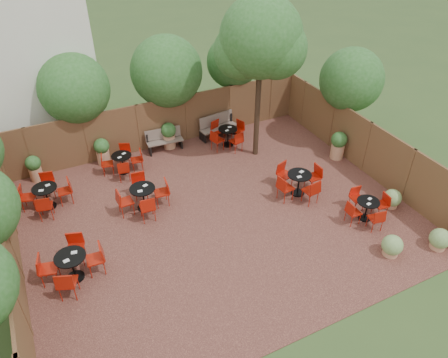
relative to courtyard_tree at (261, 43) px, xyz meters
name	(u,v)px	position (x,y,z in m)	size (l,w,h in m)	color
ground	(218,215)	(-2.95, -2.72, -4.45)	(80.00, 80.00, 0.00)	#354F23
courtyard_paving	(218,215)	(-2.95, -2.72, -4.44)	(12.00, 10.00, 0.02)	#3A1D17
fence_back	(163,123)	(-2.95, 2.28, -3.45)	(12.00, 0.08, 2.00)	#502E1D
fence_left	(12,252)	(-8.95, -2.72, -3.45)	(0.08, 10.00, 2.00)	#502E1D
fence_right	(366,147)	(3.05, -2.72, -3.45)	(0.08, 10.00, 2.00)	#502E1D
neighbour_building	(14,42)	(-7.45, 5.28, -0.45)	(5.00, 4.00, 8.00)	silver
overhang_foliage	(146,105)	(-4.03, 0.63, -1.72)	(15.56, 10.55, 2.80)	#23561C
courtyard_tree	(261,43)	(0.00, 0.00, 0.00)	(2.92, 2.84, 6.03)	black
park_bench_left	(164,139)	(-3.09, 1.90, -3.97)	(1.47, 0.58, 0.89)	brown
park_bench_right	(217,126)	(-0.74, 1.91, -3.92)	(1.63, 0.69, 0.98)	brown
bistro_tables	(178,191)	(-3.83, -1.49, -3.97)	(10.61, 7.57, 0.95)	black
planters	(176,147)	(-2.94, 0.93, -3.85)	(11.25, 4.23, 1.11)	tan
low_shrubs	(408,228)	(1.83, -6.15, -4.11)	(2.21, 2.69, 0.66)	tan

